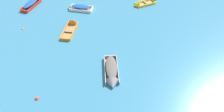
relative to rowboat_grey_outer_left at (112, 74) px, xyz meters
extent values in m
cube|color=#99754C|center=(-0.16, 0.71, -0.32)|extent=(2.11, 4.05, 0.12)
cube|color=gray|center=(0.53, 0.86, -0.14)|extent=(0.95, 3.95, 0.47)
cube|color=gray|center=(-0.84, 0.56, -0.14)|extent=(0.95, 3.95, 0.47)
cube|color=gray|center=(-0.59, 2.67, -0.14)|extent=(1.38, 0.44, 0.47)
cone|color=gray|center=(0.29, -1.34, -0.12)|extent=(1.52, 1.19, 1.35)
cube|color=#937047|center=(-0.20, 0.91, -0.05)|extent=(1.32, 0.68, 0.03)
ellipsoid|color=#59514C|center=(-0.16, 0.71, 0.24)|extent=(1.98, 3.71, 0.42)
cube|color=#99754C|center=(-6.78, 12.58, -0.32)|extent=(3.32, 1.42, 0.11)
cube|color=white|center=(-6.81, 11.90, -0.16)|extent=(3.42, 0.23, 0.43)
cube|color=white|center=(-6.75, 13.27, -0.16)|extent=(3.42, 0.23, 0.43)
cube|color=white|center=(-5.07, 12.51, -0.16)|extent=(0.20, 1.35, 0.43)
cone|color=white|center=(-8.56, 12.66, -0.14)|extent=(0.84, 1.35, 1.32)
cube|color=#937047|center=(-6.60, 12.58, -0.08)|extent=(0.41, 1.24, 0.03)
ellipsoid|color=#19478C|center=(-6.78, 12.58, 0.18)|extent=(3.04, 1.35, 0.36)
cube|color=#99754C|center=(-6.90, 6.89, -0.33)|extent=(1.20, 3.66, 0.10)
cube|color=orange|center=(-7.53, 6.89, -0.17)|extent=(0.09, 3.81, 0.40)
cube|color=orange|center=(-6.26, 6.90, -0.17)|extent=(0.09, 3.81, 0.40)
cube|color=orange|center=(-6.89, 4.99, -0.17)|extent=(1.24, 0.13, 0.40)
cone|color=orange|center=(-6.90, 8.88, -0.15)|extent=(1.22, 0.88, 1.22)
cube|color=#937047|center=(-6.90, 6.69, -0.09)|extent=(1.14, 0.40, 0.03)
cube|color=#99754C|center=(2.99, 15.75, -0.33)|extent=(3.21, 2.66, 0.09)
cube|color=yellow|center=(3.32, 15.23, -0.20)|extent=(2.74, 1.84, 0.35)
cube|color=yellow|center=(2.65, 16.26, -0.20)|extent=(2.74, 1.84, 0.35)
cube|color=yellow|center=(4.33, 16.63, -0.20)|extent=(0.76, 1.07, 0.35)
cone|color=yellow|center=(1.58, 14.82, -0.18)|extent=(1.26, 1.39, 1.17)
cube|color=#937047|center=(3.13, 15.84, -0.13)|extent=(0.88, 1.10, 0.03)
cube|color=black|center=(4.44, 16.70, -0.08)|extent=(0.42, 0.43, 0.49)
cube|color=#4C4C51|center=(-14.85, 12.29, -0.32)|extent=(1.86, 3.74, 0.11)
cube|color=red|center=(-15.46, 12.41, -0.15)|extent=(0.82, 3.67, 0.46)
cube|color=red|center=(-14.24, 12.16, -0.15)|extent=(0.82, 3.67, 0.46)
cube|color=red|center=(-15.22, 10.46, -0.15)|extent=(1.22, 0.37, 0.46)
cube|color=#937047|center=(-14.89, 12.10, -0.06)|extent=(1.17, 0.60, 0.03)
ellipsoid|color=#19478C|center=(-14.85, 12.29, 0.22)|extent=(1.75, 3.42, 0.39)
sphere|color=orange|center=(-13.48, 6.47, -0.38)|extent=(0.30, 0.30, 0.30)
sphere|color=red|center=(-6.88, -4.05, -0.38)|extent=(0.41, 0.41, 0.41)
camera|label=1|loc=(2.25, -14.45, 16.99)|focal=33.17mm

